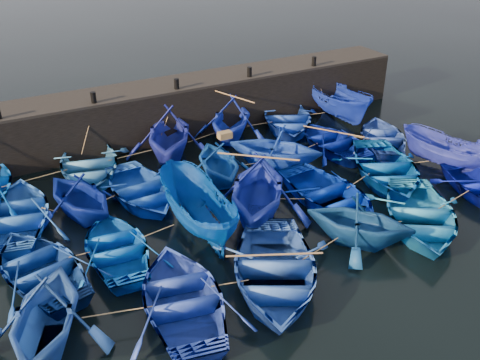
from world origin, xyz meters
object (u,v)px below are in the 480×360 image
wooden_crate (225,135)px  boat_8 (140,190)px  boat_13 (40,267)px  boat_20 (45,314)px

wooden_crate → boat_8: bearing=178.5°
boat_13 → wooden_crate: bearing=-172.2°
boat_13 → wooden_crate: (8.20, 3.14, 1.63)m
boat_13 → wooden_crate: wooden_crate is taller
boat_8 → boat_20: size_ratio=1.16×
boat_8 → boat_20: boat_20 is taller
boat_13 → boat_20: size_ratio=1.16×
boat_20 → wooden_crate: size_ratio=7.39×
boat_8 → boat_13: 5.50m
boat_8 → boat_13: boat_13 is taller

